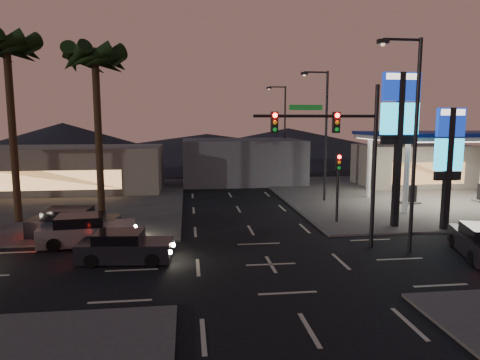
{
  "coord_description": "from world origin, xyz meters",
  "views": [
    {
      "loc": [
        -3.57,
        -17.83,
        6.25
      ],
      "look_at": [
        -0.67,
        5.64,
        3.0
      ],
      "focal_mm": 32.0,
      "sensor_mm": 36.0,
      "label": 1
    }
  ],
  "objects": [
    {
      "name": "ground",
      "position": [
        0.0,
        0.0,
        0.0
      ],
      "size": [
        140.0,
        140.0,
        0.0
      ],
      "primitive_type": "plane",
      "color": "black",
      "rests_on": "ground"
    },
    {
      "name": "corner_lot_ne",
      "position": [
        16.0,
        16.0,
        0.06
      ],
      "size": [
        24.0,
        24.0,
        0.12
      ],
      "primitive_type": "cube",
      "color": "#47443F",
      "rests_on": "ground"
    },
    {
      "name": "corner_lot_nw",
      "position": [
        -16.0,
        16.0,
        0.06
      ],
      "size": [
        24.0,
        24.0,
        0.12
      ],
      "primitive_type": "cube",
      "color": "#47443F",
      "rests_on": "ground"
    },
    {
      "name": "gas_station",
      "position": [
        16.0,
        12.0,
        5.08
      ],
      "size": [
        12.2,
        8.2,
        5.47
      ],
      "color": "silver",
      "rests_on": "ground"
    },
    {
      "name": "convenience_store",
      "position": [
        18.0,
        21.0,
        2.0
      ],
      "size": [
        10.0,
        6.0,
        4.0
      ],
      "primitive_type": "cube",
      "color": "#726B5B",
      "rests_on": "ground"
    },
    {
      "name": "pylon_sign_tall",
      "position": [
        8.5,
        5.5,
        6.39
      ],
      "size": [
        2.2,
        0.35,
        9.0
      ],
      "color": "black",
      "rests_on": "ground"
    },
    {
      "name": "pylon_sign_short",
      "position": [
        11.0,
        4.5,
        4.66
      ],
      "size": [
        1.6,
        0.35,
        7.0
      ],
      "color": "black",
      "rests_on": "ground"
    },
    {
      "name": "traffic_signal_mast",
      "position": [
        3.76,
        1.99,
        5.23
      ],
      "size": [
        6.1,
        0.39,
        8.0
      ],
      "color": "black",
      "rests_on": "ground"
    },
    {
      "name": "pedestal_signal",
      "position": [
        5.5,
        6.98,
        2.92
      ],
      "size": [
        0.32,
        0.39,
        4.3
      ],
      "color": "black",
      "rests_on": "ground"
    },
    {
      "name": "streetlight_near",
      "position": [
        6.79,
        1.0,
        5.72
      ],
      "size": [
        2.14,
        0.25,
        10.0
      ],
      "color": "black",
      "rests_on": "ground"
    },
    {
      "name": "streetlight_mid",
      "position": [
        6.79,
        14.0,
        5.72
      ],
      "size": [
        2.14,
        0.25,
        10.0
      ],
      "color": "black",
      "rests_on": "ground"
    },
    {
      "name": "streetlight_far",
      "position": [
        6.79,
        28.0,
        5.72
      ],
      "size": [
        2.14,
        0.25,
        10.0
      ],
      "color": "black",
      "rests_on": "ground"
    },
    {
      "name": "palm_a",
      "position": [
        -9.0,
        9.5,
        9.43
      ],
      "size": [
        4.41,
        4.41,
        10.86
      ],
      "color": "black",
      "rests_on": "ground"
    },
    {
      "name": "palm_b",
      "position": [
        -14.0,
        9.5,
        9.97
      ],
      "size": [
        4.41,
        4.41,
        11.46
      ],
      "color": "black",
      "rests_on": "ground"
    },
    {
      "name": "building_far_west",
      "position": [
        -14.0,
        22.0,
        2.0
      ],
      "size": [
        16.0,
        8.0,
        4.0
      ],
      "primitive_type": "cube",
      "color": "#726B5B",
      "rests_on": "ground"
    },
    {
      "name": "building_far_mid",
      "position": [
        2.0,
        26.0,
        2.2
      ],
      "size": [
        12.0,
        9.0,
        4.4
      ],
      "primitive_type": "cube",
      "color": "#4C4C51",
      "rests_on": "ground"
    },
    {
      "name": "hill_left",
      "position": [
        -25.0,
        60.0,
        3.0
      ],
      "size": [
        40.0,
        40.0,
        6.0
      ],
      "primitive_type": "cone",
      "color": "black",
      "rests_on": "ground"
    },
    {
      "name": "hill_right",
      "position": [
        15.0,
        60.0,
        2.5
      ],
      "size": [
        50.0,
        50.0,
        5.0
      ],
      "primitive_type": "cone",
      "color": "black",
      "rests_on": "ground"
    },
    {
      "name": "hill_center",
      "position": [
        0.0,
        60.0,
        2.0
      ],
      "size": [
        60.0,
        60.0,
        4.0
      ],
      "primitive_type": "cone",
      "color": "black",
      "rests_on": "ground"
    },
    {
      "name": "car_lane_a_front",
      "position": [
        -6.46,
        1.24,
        0.64
      ],
      "size": [
        4.33,
        2.1,
        1.37
      ],
      "color": "black",
      "rests_on": "ground"
    },
    {
      "name": "car_lane_b_front",
      "position": [
        -8.75,
        4.15,
        0.72
      ],
      "size": [
        4.9,
        2.37,
        1.55
      ],
      "color": "slate",
      "rests_on": "ground"
    },
    {
      "name": "car_lane_b_mid",
      "position": [
        -9.82,
        5.89,
        0.72
      ],
      "size": [
        4.91,
        2.37,
        1.56
      ],
      "color": "black",
      "rests_on": "ground"
    }
  ]
}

